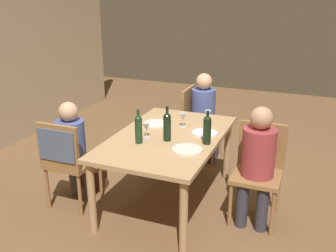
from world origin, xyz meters
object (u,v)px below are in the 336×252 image
object	(u,v)px
chair_far_left	(64,154)
wine_glass_near_left	(183,117)
dining_table	(168,144)
wine_glass_near_right	(146,127)
chair_near	(259,165)
chair_right_end	(196,118)
dinner_plate_guest_right	(156,123)
wine_bottle_dark_red	(167,126)
wine_bottle_short_olive	(139,128)
dinner_plate_host	(187,149)
wine_glass_centre	(208,114)
dinner_plate_guest_left	(204,133)
person_man_bearded	(205,111)
handbag	(94,178)
person_man_guest	(73,145)
wine_bottle_tall_green	(207,129)
person_woman_host	(258,158)

from	to	relation	value
chair_far_left	wine_glass_near_left	size ratio (longest dim) A/B	6.17
dining_table	wine_glass_near_right	world-z (taller)	wine_glass_near_right
wine_glass_near_right	chair_near	bearing A→B (deg)	-78.43
chair_right_end	dinner_plate_guest_right	xyz separation A→B (m)	(-0.92, 0.16, 0.21)
dining_table	wine_bottle_dark_red	xyz separation A→B (m)	(-0.12, -0.04, 0.23)
dining_table	dinner_plate_guest_right	world-z (taller)	dinner_plate_guest_right
chair_right_end	wine_glass_near_left	bearing A→B (deg)	8.83
wine_bottle_short_olive	dinner_plate_host	xyz separation A→B (m)	(0.00, -0.47, -0.14)
wine_bottle_short_olive	wine_glass_centre	world-z (taller)	wine_bottle_short_olive
wine_glass_near_right	dinner_plate_guest_left	xyz separation A→B (m)	(0.32, -0.49, -0.10)
chair_near	dinner_plate_guest_right	bearing A→B (deg)	-9.10
wine_glass_centre	chair_far_left	bearing A→B (deg)	130.29
wine_glass_near_left	wine_glass_near_right	size ratio (longest dim) A/B	1.00
dining_table	person_man_bearded	size ratio (longest dim) A/B	1.45
handbag	wine_bottle_short_olive	bearing A→B (deg)	-110.40
handbag	dinner_plate_guest_right	bearing A→B (deg)	-65.96
chair_right_end	dinner_plate_guest_right	bearing A→B (deg)	-9.89
person_man_guest	handbag	world-z (taller)	person_man_guest
chair_near	wine_bottle_dark_red	bearing A→B (deg)	13.72
person_man_guest	wine_glass_near_right	world-z (taller)	person_man_guest
wine_glass_near_left	dinner_plate_host	size ratio (longest dim) A/B	0.55
dining_table	wine_bottle_tall_green	bearing A→B (deg)	-98.05
person_man_guest	wine_bottle_dark_red	size ratio (longest dim) A/B	3.21
person_woman_host	wine_glass_near_left	world-z (taller)	person_woman_host
chair_near	person_man_guest	distance (m)	1.82
chair_near	dinner_plate_guest_right	size ratio (longest dim) A/B	3.57
person_man_bearded	chair_near	bearing A→B (deg)	37.79
chair_near	wine_glass_near_right	bearing A→B (deg)	11.57
wine_bottle_short_olive	dinner_plate_host	size ratio (longest dim) A/B	1.20
wine_bottle_tall_green	dinner_plate_host	distance (m)	0.28
handbag	dinner_plate_guest_left	bearing A→B (deg)	-80.36
chair_near	handbag	world-z (taller)	chair_near
dining_table	wine_glass_centre	xyz separation A→B (m)	(0.48, -0.26, 0.19)
person_man_guest	wine_bottle_dark_red	bearing A→B (deg)	13.49
person_man_bearded	handbag	size ratio (longest dim) A/B	4.00
wine_bottle_dark_red	dinner_plate_host	size ratio (longest dim) A/B	1.24
person_woman_host	dinner_plate_host	world-z (taller)	person_woman_host
wine_glass_centre	dinner_plate_host	xyz separation A→B (m)	(-0.75, -0.03, -0.10)
dinner_plate_host	dinner_plate_guest_left	xyz separation A→B (m)	(0.46, -0.02, 0.00)
wine_bottle_dark_red	dinner_plate_guest_left	distance (m)	0.44
chair_far_left	wine_glass_near_right	world-z (taller)	chair_far_left
person_woman_host	dinner_plate_guest_left	xyz separation A→B (m)	(0.21, 0.57, 0.09)
wine_bottle_dark_red	dinner_plate_host	distance (m)	0.33
chair_right_end	wine_glass_centre	world-z (taller)	chair_right_end
chair_right_end	person_man_guest	world-z (taller)	person_man_guest
wine_glass_near_left	wine_glass_centre	world-z (taller)	same
dining_table	chair_right_end	xyz separation A→B (m)	(1.19, 0.09, -0.12)
person_man_bearded	dinner_plate_host	xyz separation A→B (m)	(-1.46, -0.27, 0.09)
wine_glass_centre	wine_bottle_short_olive	bearing A→B (deg)	149.52
dining_table	wine_bottle_short_olive	xyz separation A→B (m)	(-0.27, 0.18, 0.23)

